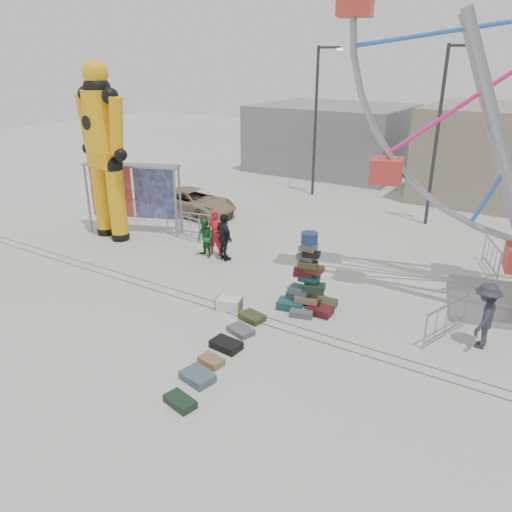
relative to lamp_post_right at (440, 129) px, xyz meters
The scene contains 26 objects.
ground 14.09m from the lamp_post_right, 103.39° to the right, with size 90.00×90.00×0.00m, color #9E9E99.
track_line_near 13.54m from the lamp_post_right, 104.01° to the right, with size 40.00×0.04×0.01m, color #47443F.
track_line_far 13.18m from the lamp_post_right, 104.46° to the right, with size 40.00×0.04×0.01m, color #47443F.
building_left 13.00m from the lamp_post_right, 135.30° to the left, with size 10.00×8.00×4.40m, color gray.
lamp_post_right is the anchor object (origin of this frame).
lamp_post_left 7.28m from the lamp_post_right, 164.05° to the left, with size 1.41×0.25×8.00m.
suitcase_tower 11.48m from the lamp_post_right, 95.46° to the right, with size 1.84×1.63×2.58m.
crash_test_dummy 14.70m from the lamp_post_right, 140.83° to the right, with size 3.04×1.33×7.61m.
banner_scaffold 13.90m from the lamp_post_right, 142.87° to the right, with size 4.28×2.24×3.12m.
steamer_trunk 13.27m from the lamp_post_right, 104.26° to the right, with size 0.80×0.46×0.37m, color silver.
row_case_0 13.28m from the lamp_post_right, 99.68° to the right, with size 0.74×0.53×0.19m, color #383B1D.
row_case_1 14.04m from the lamp_post_right, 98.51° to the right, with size 0.76×0.51×0.17m, color #575A5E.
row_case_2 14.86m from the lamp_post_right, 97.52° to the right, with size 0.84×0.54×0.22m, color black.
row_case_3 15.64m from the lamp_post_right, 96.70° to the right, with size 0.66×0.42×0.19m, color #896545.
row_case_4 16.34m from the lamp_post_right, 95.88° to the right, with size 0.82×0.58×0.22m, color #455B63.
row_case_5 17.24m from the lamp_post_right, 94.71° to the right, with size 0.78×0.43×0.19m, color black.
barricade_dummy_a 15.16m from the lamp_post_right, 150.58° to the right, with size 2.00×0.10×1.10m, color gray, non-canonical shape.
barricade_dummy_b 12.25m from the lamp_post_right, 137.51° to the right, with size 2.00×0.10×1.10m, color gray, non-canonical shape.
barricade_dummy_c 11.59m from the lamp_post_right, 138.50° to the right, with size 2.00×0.10×1.10m, color gray, non-canonical shape.
barricade_wheel_front 11.46m from the lamp_post_right, 73.30° to the right, with size 2.00×0.10×1.10m, color gray, non-canonical shape.
barricade_wheel_back 6.81m from the lamp_post_right, 52.12° to the right, with size 2.00×0.10×1.10m, color gray, non-canonical shape.
pedestrian_red 11.20m from the lamp_post_right, 125.88° to the right, with size 0.68×0.45×1.87m, color red.
pedestrian_green 11.67m from the lamp_post_right, 125.73° to the right, with size 0.76×0.59×1.57m, color #19642B.
pedestrian_black 11.06m from the lamp_post_right, 122.45° to the right, with size 1.11×0.46×1.89m, color black.
pedestrian_grey 11.56m from the lamp_post_right, 68.46° to the right, with size 1.23×0.71×1.90m, color #252731.
parked_suv 12.12m from the lamp_post_right, 156.00° to the right, with size 2.14×4.63×1.29m, color #958360.
Camera 1 is at (8.21, -10.66, 7.52)m, focal length 35.00 mm.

